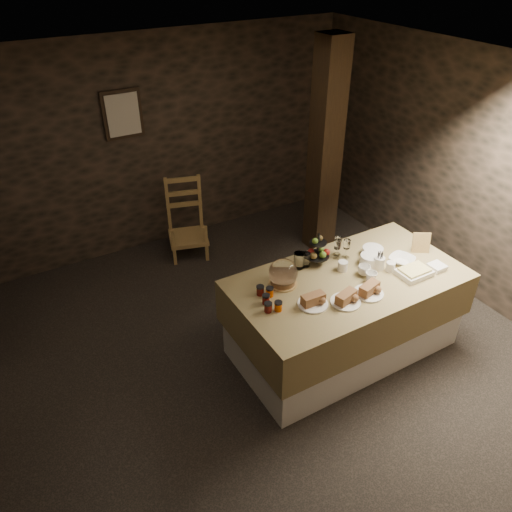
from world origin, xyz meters
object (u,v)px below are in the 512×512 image
buffet_table (345,309)px  fruit_stand (318,252)px  chair (185,222)px  timber_column (325,151)px

buffet_table → fruit_stand: 0.60m
fruit_stand → chair: bearing=103.9°
timber_column → fruit_stand: size_ratio=8.04×
chair → fruit_stand: 2.18m
chair → timber_column: 1.92m
buffet_table → timber_column: timber_column is taller
fruit_stand → timber_column: bearing=52.0°
chair → timber_column: (1.57, -0.70, 0.86)m
buffet_table → chair: (-0.61, 2.39, -0.05)m
buffet_table → timber_column: bearing=60.6°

